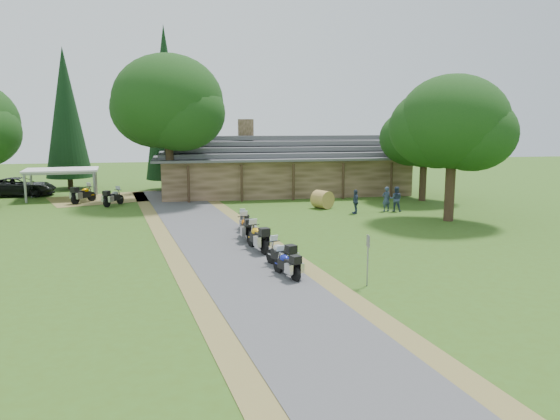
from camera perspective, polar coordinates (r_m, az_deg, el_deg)
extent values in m
plane|color=#375618|center=(22.51, -3.41, -6.60)|extent=(120.00, 120.00, 0.00)
plane|color=#464648|center=(26.31, -5.57, -4.25)|extent=(51.95, 51.95, 0.00)
imported|color=black|center=(49.29, -25.53, 2.66)|extent=(3.09, 6.17, 2.28)
imported|color=#313F5A|center=(37.78, 11.04, 1.35)|extent=(0.64, 0.52, 1.97)
imported|color=#313F5A|center=(37.85, 12.02, 1.35)|extent=(0.69, 0.62, 1.99)
imported|color=#313F5A|center=(36.51, 7.89, 1.09)|extent=(0.43, 0.56, 1.88)
cylinder|color=olive|center=(38.46, 4.46, 1.11)|extent=(1.67, 1.64, 1.26)
cone|color=black|center=(48.96, -11.83, 10.30)|extent=(3.79, 3.79, 14.13)
cone|color=black|center=(52.25, -21.43, 8.86)|extent=(3.98, 3.98, 12.43)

